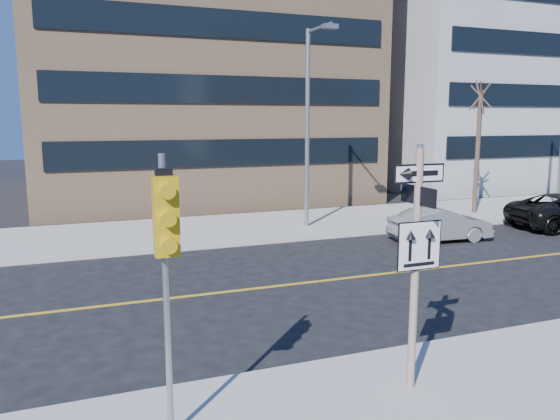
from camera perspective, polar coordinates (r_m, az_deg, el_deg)
name	(u,v)px	position (r m, az deg, el deg)	size (l,w,h in m)	color
ground	(342,340)	(11.88, 6.45, -13.33)	(120.00, 120.00, 0.00)	black
far_sidewalk	(541,206)	(32.01, 25.63, 0.40)	(66.00, 6.00, 0.15)	#ABA9A0
sign_pole	(416,255)	(9.07, 14.05, -4.56)	(0.92, 0.92, 4.06)	beige
traffic_signal	(166,240)	(7.30, -11.80, -3.09)	(0.32, 0.45, 4.00)	gray
parked_car_b	(440,225)	(21.61, 16.37, -1.49)	(3.87, 1.35, 1.27)	slate
streetlight_a	(310,115)	(22.40, 3.14, 9.85)	(0.55, 2.25, 8.00)	gray
street_tree_west	(481,99)	(27.74, 20.23, 10.80)	(1.80, 1.80, 6.35)	#392A22
building_brick	(188,47)	(35.70, -9.64, 16.40)	(18.00, 18.00, 18.00)	tan
building_grey_mid	(482,80)	(44.62, 20.40, 12.60)	(20.00, 16.00, 15.00)	#999C9E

